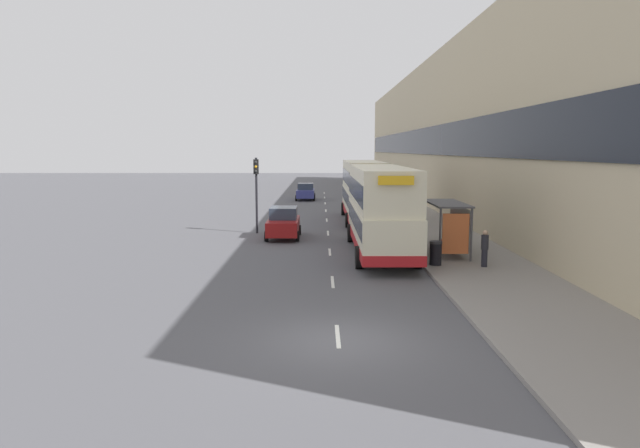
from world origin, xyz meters
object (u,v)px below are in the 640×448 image
at_px(pedestrian_at_shelter, 486,248).
at_px(double_decker_bus_ahead, 364,190).
at_px(bus_shelter, 452,219).
at_px(pedestrian_1, 463,226).
at_px(traffic_light_far_kerb, 257,182).
at_px(car_1, 284,223).
at_px(litter_bin, 436,253).
at_px(car_0, 306,192).
at_px(double_decker_bus_near, 381,208).

bearing_deg(pedestrian_at_shelter, double_decker_bus_ahead, 103.28).
distance_m(bus_shelter, pedestrian_1, 3.63).
xyz_separation_m(bus_shelter, traffic_light_far_kerb, (-10.17, 8.02, 1.26)).
distance_m(car_1, pedestrian_1, 10.13).
height_order(double_decker_bus_ahead, pedestrian_1, double_decker_bus_ahead).
relative_size(double_decker_bus_ahead, pedestrian_at_shelter, 6.95).
distance_m(litter_bin, traffic_light_far_kerb, 14.00).
bearing_deg(car_1, pedestrian_at_shelter, 135.85).
distance_m(bus_shelter, traffic_light_far_kerb, 13.02).
bearing_deg(car_0, pedestrian_1, 107.95).
distance_m(car_1, pedestrian_at_shelter, 12.83).
distance_m(car_0, car_1, 25.20).
distance_m(double_decker_bus_ahead, car_1, 9.54).
xyz_separation_m(car_1, traffic_light_far_kerb, (-1.77, 1.92, 2.25)).
bearing_deg(double_decker_bus_near, car_0, 98.33).
relative_size(pedestrian_at_shelter, litter_bin, 1.51).
bearing_deg(pedestrian_at_shelter, car_1, 135.85).
bearing_deg(pedestrian_at_shelter, bus_shelter, 105.74).
height_order(pedestrian_at_shelter, traffic_light_far_kerb, traffic_light_far_kerb).
bearing_deg(double_decker_bus_near, traffic_light_far_kerb, 133.90).
xyz_separation_m(pedestrian_at_shelter, traffic_light_far_kerb, (-10.97, 10.86, 2.19)).
xyz_separation_m(litter_bin, traffic_light_far_kerb, (-8.95, 10.48, 2.47)).
relative_size(bus_shelter, car_0, 1.04).
distance_m(car_1, litter_bin, 11.17).
bearing_deg(bus_shelter, pedestrian_at_shelter, -74.26).
bearing_deg(litter_bin, car_1, 130.00).
bearing_deg(litter_bin, double_decker_bus_ahead, 96.74).
bearing_deg(bus_shelter, double_decker_bus_near, 165.10).
distance_m(double_decker_bus_ahead, pedestrian_at_shelter, 17.29).
xyz_separation_m(bus_shelter, double_decker_bus_ahead, (-3.16, 13.94, 0.41)).
bearing_deg(double_decker_bus_ahead, car_0, 104.81).
xyz_separation_m(double_decker_bus_near, pedestrian_1, (4.62, 2.41, -1.22)).
bearing_deg(car_0, traffic_light_far_kerb, 84.05).
distance_m(car_0, pedestrian_1, 29.44).
xyz_separation_m(bus_shelter, litter_bin, (-1.22, -2.46, -1.21)).
bearing_deg(pedestrian_1, car_0, 107.95).
xyz_separation_m(pedestrian_1, litter_bin, (-2.55, -5.74, -0.40)).
height_order(pedestrian_1, traffic_light_far_kerb, traffic_light_far_kerb).
bearing_deg(car_1, pedestrian_1, 163.87).
bearing_deg(litter_bin, pedestrian_1, 66.07).
relative_size(double_decker_bus_near, double_decker_bus_ahead, 1.02).
relative_size(double_decker_bus_ahead, litter_bin, 10.47).
xyz_separation_m(double_decker_bus_near, car_1, (-5.11, 5.22, -1.40)).
xyz_separation_m(car_0, pedestrian_at_shelter, (8.55, -34.13, 0.10)).
distance_m(car_1, traffic_light_far_kerb, 3.45).
xyz_separation_m(car_0, traffic_light_far_kerb, (-2.42, -23.27, 2.29)).
relative_size(bus_shelter, pedestrian_at_shelter, 2.65).
bearing_deg(car_0, double_decker_bus_ahead, 104.81).
xyz_separation_m(double_decker_bus_ahead, pedestrian_1, (4.49, -10.66, -1.22)).
distance_m(double_decker_bus_near, car_0, 30.77).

